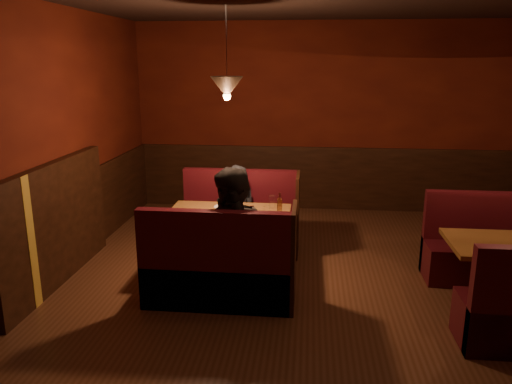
# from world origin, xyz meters

# --- Properties ---
(room) EXTENTS (6.02, 7.02, 2.92)m
(room) POSITION_xyz_m (-0.28, 0.05, 1.05)
(room) COLOR #532C17
(room) RESTS_ON ground
(main_table) EXTENTS (1.33, 0.81, 0.93)m
(main_table) POSITION_xyz_m (-1.13, 0.82, 0.55)
(main_table) COLOR brown
(main_table) RESTS_ON ground
(main_bench_far) EXTENTS (1.46, 0.52, 1.00)m
(main_bench_far) POSITION_xyz_m (-1.12, 1.57, 0.32)
(main_bench_far) COLOR #4D0C12
(main_bench_far) RESTS_ON ground
(main_bench_near) EXTENTS (1.46, 0.52, 1.00)m
(main_bench_near) POSITION_xyz_m (-1.12, 0.06, 0.32)
(main_bench_near) COLOR #4D0C12
(main_bench_near) RESTS_ON ground
(second_bench_far) EXTENTS (1.32, 0.50, 0.95)m
(second_bench_far) POSITION_xyz_m (1.67, 0.97, 0.30)
(second_bench_far) COLOR #4D0C12
(second_bench_far) RESTS_ON ground
(diner_a) EXTENTS (0.61, 0.50, 1.45)m
(diner_a) POSITION_xyz_m (-1.17, 1.52, 0.72)
(diner_a) COLOR black
(diner_a) RESTS_ON ground
(diner_b) EXTENTS (0.90, 0.75, 1.68)m
(diner_b) POSITION_xyz_m (-0.98, 0.23, 0.84)
(diner_b) COLOR black
(diner_b) RESTS_ON ground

